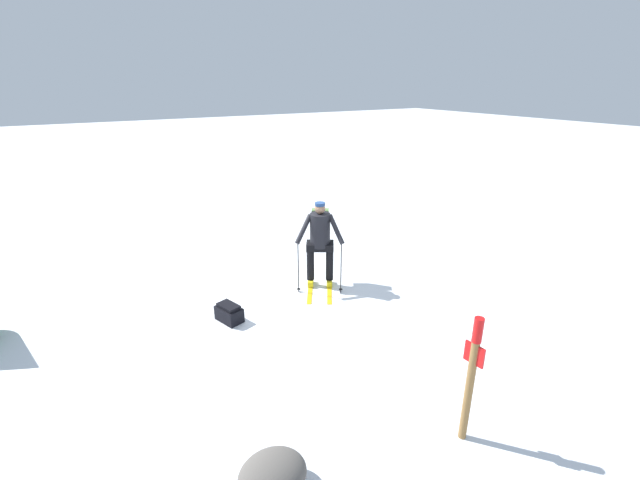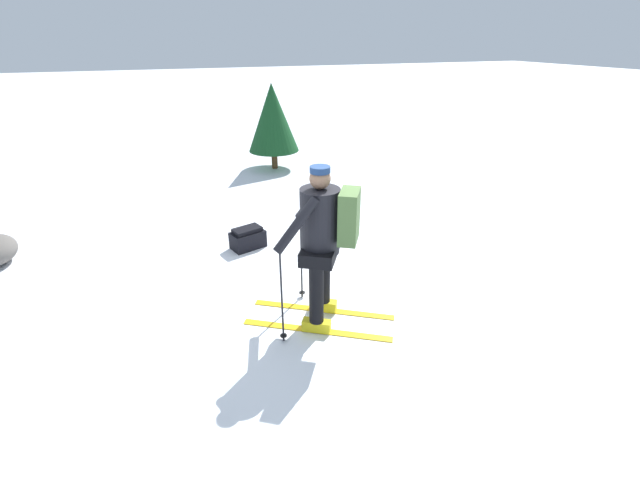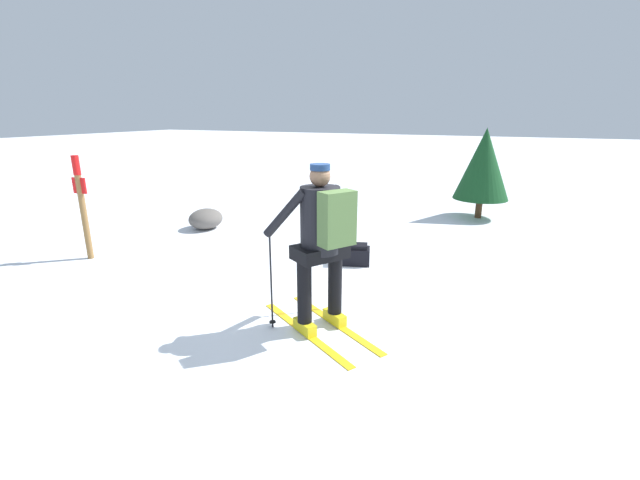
% 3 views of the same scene
% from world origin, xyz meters
% --- Properties ---
extents(ground_plane, '(80.00, 80.00, 0.00)m').
position_xyz_m(ground_plane, '(0.00, 0.00, 0.00)').
color(ground_plane, white).
extents(skier, '(1.25, 1.62, 1.74)m').
position_xyz_m(skier, '(-0.53, 0.04, 1.03)').
color(skier, gold).
rests_on(skier, ground_plane).
extents(dropped_backpack, '(0.42, 0.54, 0.31)m').
position_xyz_m(dropped_backpack, '(1.54, 0.43, 0.15)').
color(dropped_backpack, black).
rests_on(dropped_backpack, ground_plane).
extents(trail_marker, '(0.11, 0.24, 1.60)m').
position_xyz_m(trail_marker, '(0.06, 4.30, 0.95)').
color(trail_marker, olive).
rests_on(trail_marker, ground_plane).
extents(rock_boulder, '(0.72, 0.61, 0.39)m').
position_xyz_m(rock_boulder, '(2.26, 3.80, 0.20)').
color(rock_boulder, '#5B5651').
rests_on(rock_boulder, ground_plane).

